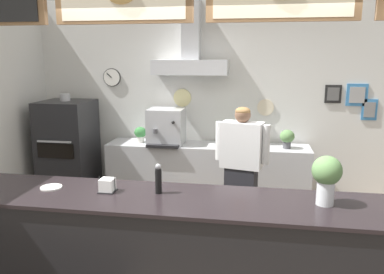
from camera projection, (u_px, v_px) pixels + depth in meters
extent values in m
cube|color=gray|center=(223.00, 103.00, 5.57)|extent=(5.51, 0.12, 2.90)
cube|color=silver|center=(223.00, 103.00, 5.51)|extent=(5.47, 0.01, 2.86)
cylinder|color=black|center=(112.00, 77.00, 5.69)|extent=(0.26, 0.02, 0.26)
cylinder|color=white|center=(112.00, 77.00, 5.67)|extent=(0.24, 0.01, 0.24)
cube|color=black|center=(109.00, 75.00, 5.67)|extent=(0.08, 0.01, 0.07)
cylinder|color=beige|center=(182.00, 98.00, 5.57)|extent=(0.26, 0.02, 0.26)
cylinder|color=beige|center=(265.00, 107.00, 5.41)|extent=(0.23, 0.02, 0.23)
cube|color=black|center=(333.00, 94.00, 5.22)|extent=(0.21, 0.02, 0.24)
cube|color=#595959|center=(333.00, 94.00, 5.21)|extent=(0.15, 0.01, 0.17)
cube|color=teal|center=(357.00, 95.00, 5.17)|extent=(0.27, 0.02, 0.30)
cube|color=#9C9C9C|center=(357.00, 95.00, 5.17)|extent=(0.19, 0.01, 0.21)
cube|color=teal|center=(369.00, 110.00, 5.19)|extent=(0.20, 0.02, 0.28)
cube|color=gray|center=(370.00, 110.00, 5.18)|extent=(0.14, 0.01, 0.20)
cube|color=silver|center=(190.00, 67.00, 5.30)|extent=(1.03, 0.37, 0.20)
cube|color=silver|center=(191.00, 30.00, 5.26)|extent=(0.24, 0.24, 0.80)
cube|color=black|center=(193.00, 258.00, 3.20)|extent=(4.72, 0.70, 0.97)
cube|color=black|center=(193.00, 200.00, 3.09)|extent=(4.82, 0.74, 0.03)
cube|color=#B7BABF|center=(207.00, 177.00, 5.42)|extent=(2.76, 0.54, 0.92)
cube|color=#929499|center=(207.00, 197.00, 5.48)|extent=(2.62, 0.49, 0.02)
cube|color=#232326|center=(69.00, 153.00, 5.56)|extent=(0.68, 0.70, 1.49)
cube|color=black|center=(55.00, 151.00, 5.19)|extent=(0.51, 0.02, 0.20)
cube|color=#B7BABF|center=(54.00, 142.00, 5.15)|extent=(0.48, 0.02, 0.02)
cylinder|color=#B7BABF|center=(65.00, 97.00, 5.40)|extent=(0.14, 0.14, 0.10)
cube|color=#232328|center=(240.00, 207.00, 4.35)|extent=(0.37, 0.27, 0.92)
cube|color=white|center=(242.00, 145.00, 4.20)|extent=(0.48, 0.31, 0.50)
cylinder|color=white|center=(266.00, 145.00, 4.10)|extent=(0.08, 0.08, 0.43)
cylinder|color=white|center=(219.00, 141.00, 4.30)|extent=(0.08, 0.08, 0.43)
sphere|color=brown|center=(243.00, 115.00, 4.14)|extent=(0.17, 0.17, 0.17)
ellipsoid|color=olive|center=(243.00, 111.00, 4.13)|extent=(0.16, 0.16, 0.09)
cube|color=#B7BABF|center=(166.00, 126.00, 5.35)|extent=(0.48, 0.42, 0.49)
cylinder|color=#4C4C51|center=(155.00, 131.00, 5.13)|extent=(0.06, 0.06, 0.06)
cube|color=black|center=(162.00, 146.00, 5.15)|extent=(0.43, 0.10, 0.04)
sphere|color=black|center=(173.00, 122.00, 5.08)|extent=(0.04, 0.04, 0.04)
cylinder|color=#9E563D|center=(234.00, 142.00, 5.26)|extent=(0.14, 0.14, 0.10)
ellipsoid|color=#5B844C|center=(234.00, 132.00, 5.23)|extent=(0.26, 0.26, 0.23)
cylinder|color=#4C4C51|center=(287.00, 145.00, 5.11)|extent=(0.10, 0.10, 0.10)
ellipsoid|color=#5B844C|center=(287.00, 136.00, 5.08)|extent=(0.19, 0.19, 0.17)
cylinder|color=beige|center=(141.00, 139.00, 5.46)|extent=(0.10, 0.10, 0.08)
ellipsoid|color=#387A3D|center=(140.00, 132.00, 5.44)|extent=(0.17, 0.17, 0.15)
cylinder|color=white|center=(51.00, 187.00, 3.34)|extent=(0.18, 0.18, 0.01)
cube|color=#262628|center=(108.00, 191.00, 3.25)|extent=(0.13, 0.13, 0.01)
cylinder|color=#262628|center=(100.00, 184.00, 3.25)|extent=(0.01, 0.01, 0.13)
cylinder|color=#262628|center=(115.00, 185.00, 3.23)|extent=(0.01, 0.01, 0.13)
cube|color=white|center=(107.00, 185.00, 3.24)|extent=(0.11, 0.11, 0.11)
cylinder|color=black|center=(158.00, 181.00, 3.19)|extent=(0.05, 0.05, 0.21)
sphere|color=gray|center=(158.00, 167.00, 3.17)|extent=(0.05, 0.05, 0.05)
cylinder|color=silver|center=(325.00, 192.00, 2.95)|extent=(0.13, 0.13, 0.19)
cylinder|color=gray|center=(325.00, 200.00, 2.96)|extent=(0.12, 0.12, 0.06)
ellipsoid|color=#5B844C|center=(327.00, 170.00, 2.91)|extent=(0.22, 0.22, 0.22)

